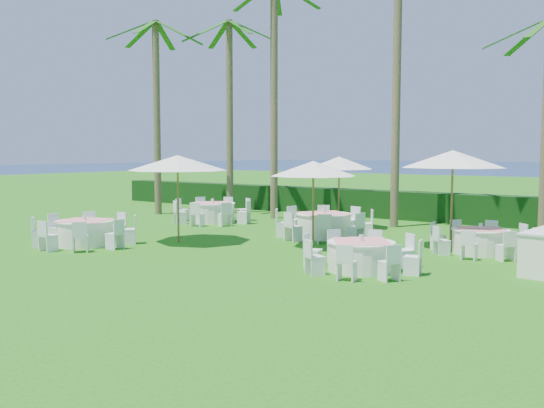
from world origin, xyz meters
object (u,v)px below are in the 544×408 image
Objects in this scene: banquet_table_d at (213,212)px; umbrella_c at (339,163)px; banquet_table_c at (361,255)px; banquet_table_f at (480,240)px; umbrella_b at (313,169)px; umbrella_a at (178,163)px; umbrella_d at (453,159)px; banquet_table_e at (324,225)px; banquet_table_a at (85,232)px.

umbrella_c reaches higher than banquet_table_d.
banquet_table_d is (-9.77, 5.37, 0.04)m from banquet_table_c.
banquet_table_f is at bearing -21.74° from umbrella_c.
umbrella_a is at bearing -157.10° from umbrella_b.
banquet_table_f is 2.54m from umbrella_d.
banquet_table_e is at bearing 130.79° from banquet_table_c.
umbrella_a reaches higher than banquet_table_e.
umbrella_c is (5.19, 1.37, 2.06)m from banquet_table_d.
umbrella_c is at bearing 110.95° from umbrella_b.
umbrella_a is at bearing -59.12° from banquet_table_d.
banquet_table_f is 5.26m from umbrella_b.
umbrella_b is at bearing -69.05° from umbrella_c.
umbrella_c is at bearing 158.26° from banquet_table_f.
banquet_table_e is 5.36m from umbrella_a.
banquet_table_d is at bearing 175.71° from umbrella_d.
banquet_table_e is 1.06× the size of umbrella_d.
banquet_table_a is 0.95× the size of banquet_table_e.
umbrella_c is (4.28, 8.27, 2.07)m from banquet_table_a.
umbrella_d is at bearing 28.12° from umbrella_a.
banquet_table_f is (11.31, -1.08, -0.05)m from banquet_table_d.
umbrella_b reaches higher than banquet_table_a.
umbrella_c is at bearing 108.67° from banquet_table_e.
banquet_table_c is 0.88× the size of banquet_table_e.
umbrella_a is at bearing -129.40° from banquet_table_e.
umbrella_a is at bearing -110.84° from umbrella_c.
umbrella_d is (9.43, 6.13, 2.29)m from banquet_table_a.
umbrella_b is 4.15m from umbrella_d.
umbrella_b is (4.03, 1.70, -0.15)m from umbrella_a.
umbrella_c is 5.58m from umbrella_d.
umbrella_b is (-2.89, 2.30, 2.02)m from banquet_table_c.
banquet_table_c is 4.21m from umbrella_b.
umbrella_b reaches higher than banquet_table_d.
banquet_table_d is 1.03× the size of umbrella_a.
banquet_table_a is at bearing -146.96° from umbrella_d.
banquet_table_c is at bearing -96.97° from umbrella_d.
umbrella_b is 4.75m from umbrella_c.
umbrella_a reaches higher than umbrella_b.
banquet_table_e is 1.16× the size of banquet_table_f.
umbrella_a is 6.57m from umbrella_c.
umbrella_d is at bearing 33.63° from umbrella_b.
umbrella_b reaches higher than banquet_table_e.
umbrella_b is at bearing -146.37° from umbrella_d.
banquet_table_a is at bearing -82.53° from banquet_table_d.
banquet_table_c is 8.41m from umbrella_c.
umbrella_d is at bearing -22.59° from umbrella_c.
banquet_table_a is 11.93m from banquet_table_f.
umbrella_b is at bearing 141.47° from banquet_table_c.
umbrella_c is (-1.70, 4.43, 0.08)m from umbrella_b.
umbrella_b is 0.84× the size of umbrella_d.
umbrella_a is (-8.46, -3.70, 2.18)m from banquet_table_f.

